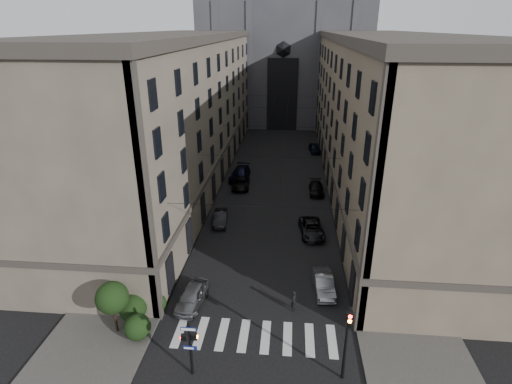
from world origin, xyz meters
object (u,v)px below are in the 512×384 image
(car_right_midfar, at_px, (316,189))
(car_left_near, at_px, (192,296))
(car_right_far, at_px, (315,148))
(pedestrian, at_px, (294,301))
(gothic_tower, at_px, (285,35))
(car_left_far, at_px, (240,174))
(car_left_midnear, at_px, (220,218))
(pedestrian_signal_left, at_px, (190,344))
(car_right_near, at_px, (324,283))
(car_right_midnear, at_px, (312,229))
(traffic_light_right, at_px, (347,336))
(car_left_midfar, at_px, (241,183))

(car_right_midfar, bearing_deg, car_left_near, -115.56)
(car_left_near, xyz_separation_m, car_right_far, (11.12, 40.75, -0.01))
(car_right_far, height_order, pedestrian, pedestrian)
(gothic_tower, xyz_separation_m, car_left_far, (-4.86, -39.92, -17.00))
(car_left_midnear, bearing_deg, car_right_far, 60.90)
(car_right_midfar, bearing_deg, pedestrian_signal_left, -107.87)
(gothic_tower, relative_size, pedestrian, 35.11)
(car_right_far, bearing_deg, gothic_tower, 95.71)
(car_right_near, distance_m, car_right_midnear, 9.32)
(car_right_far, relative_size, pedestrian, 2.53)
(pedestrian_signal_left, distance_m, traffic_light_right, 9.18)
(gothic_tower, height_order, car_right_near, gothic_tower)
(traffic_light_right, distance_m, car_right_far, 46.90)
(car_left_midfar, distance_m, pedestrian, 24.88)
(gothic_tower, xyz_separation_m, car_left_midnear, (-5.23, -53.47, -17.14))
(gothic_tower, height_order, car_right_far, gothic_tower)
(gothic_tower, xyz_separation_m, car_left_near, (-5.06, -66.96, -17.08))
(car_right_near, height_order, car_right_midfar, car_right_near)
(car_right_midnear, distance_m, pedestrian, 12.02)
(gothic_tower, xyz_separation_m, pedestrian, (2.65, -66.96, -16.97))
(pedestrian_signal_left, distance_m, car_left_far, 33.60)
(car_left_far, bearing_deg, car_left_near, -84.78)
(traffic_light_right, bearing_deg, car_right_near, 93.85)
(car_left_near, distance_m, car_right_far, 42.24)
(car_right_far, bearing_deg, car_left_near, -112.58)
(car_right_midnear, bearing_deg, car_left_midfar, 120.17)
(pedestrian, bearing_deg, car_left_far, 31.87)
(pedestrian_signal_left, relative_size, car_left_midfar, 0.85)
(car_left_near, bearing_deg, car_right_midfar, 72.81)
(car_left_midfar, relative_size, car_right_midfar, 1.07)
(car_left_midfar, distance_m, car_right_midfar, 9.81)
(car_right_near, bearing_deg, gothic_tower, 90.02)
(traffic_light_right, bearing_deg, car_right_far, 89.43)
(pedestrian_signal_left, height_order, car_right_far, pedestrian_signal_left)
(gothic_tower, height_order, car_right_midnear, gothic_tower)
(car_right_midfar, height_order, car_right_far, car_right_far)
(car_left_midfar, xyz_separation_m, car_right_midnear, (8.75, -11.99, 0.03))
(traffic_light_right, relative_size, pedestrian, 3.15)
(car_left_midnear, relative_size, car_right_far, 0.95)
(car_left_midnear, bearing_deg, car_right_midfar, 34.75)
(pedestrian_signal_left, height_order, pedestrian, pedestrian_signal_left)
(car_left_far, xyz_separation_m, car_right_far, (10.92, 13.71, -0.08))
(traffic_light_right, height_order, car_right_midnear, traffic_light_right)
(pedestrian_signal_left, bearing_deg, pedestrian, 46.50)
(car_right_far, bearing_deg, car_left_midfar, -128.94)
(car_right_near, relative_size, car_right_far, 0.98)
(gothic_tower, bearing_deg, car_right_near, -85.54)
(car_left_near, bearing_deg, gothic_tower, 93.13)
(traffic_light_right, height_order, car_left_near, traffic_light_right)
(pedestrian_signal_left, xyz_separation_m, car_left_far, (-1.35, 33.54, -1.53))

